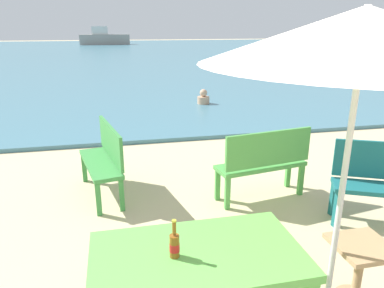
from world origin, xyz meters
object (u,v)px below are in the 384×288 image
boat_cargo_ship (104,38)px  beer_bottle_amber (174,244)px  bench_green_left (105,156)px  side_table_wood (360,264)px  bench_green_right (264,161)px  patio_umbrella (364,36)px  picnic_table_green (197,266)px  swimmer_person (203,98)px

boat_cargo_ship → beer_bottle_amber: bearing=-88.9°
beer_bottle_amber → bench_green_left: (-0.47, 2.66, -0.31)m
side_table_wood → bench_green_right: size_ratio=0.43×
beer_bottle_amber → patio_umbrella: bearing=4.9°
beer_bottle_amber → side_table_wood: beer_bottle_amber is taller
patio_umbrella → boat_cargo_ship: 42.81m
picnic_table_green → boat_cargo_ship: boat_cargo_ship is taller
picnic_table_green → bench_green_right: 2.45m
bench_green_right → boat_cargo_ship: 40.86m
patio_umbrella → bench_green_left: size_ratio=1.84×
patio_umbrella → swimmer_person: patio_umbrella is taller
side_table_wood → boat_cargo_ship: bearing=93.1°
side_table_wood → beer_bottle_amber: bearing=-174.6°
bench_green_right → beer_bottle_amber: bearing=-126.4°
beer_bottle_amber → bench_green_left: bearing=100.1°
patio_umbrella → bench_green_right: patio_umbrella is taller
picnic_table_green → swimmer_person: 8.06m
bench_green_left → bench_green_right: 2.07m
side_table_wood → swimmer_person: bearing=85.2°
bench_green_left → bench_green_right: same height
swimmer_person → bench_green_right: bearing=-96.6°
picnic_table_green → side_table_wood: bearing=5.3°
picnic_table_green → side_table_wood: size_ratio=2.59×
picnic_table_green → swimmer_person: bearing=75.5°
side_table_wood → bench_green_left: bearing=128.5°
patio_umbrella → side_table_wood: 1.79m
picnic_table_green → bench_green_right: size_ratio=1.13×
patio_umbrella → boat_cargo_ship: patio_umbrella is taller
swimmer_person → side_table_wood: bearing=-94.8°
beer_bottle_amber → boat_cargo_ship: boat_cargo_ship is taller
bench_green_left → picnic_table_green: bearing=-76.6°
beer_bottle_amber → boat_cargo_ship: 42.86m
picnic_table_green → bench_green_right: (1.36, 2.03, -0.11)m
beer_bottle_amber → patio_umbrella: size_ratio=0.12×
patio_umbrella → swimmer_person: (0.93, 7.71, -1.88)m
picnic_table_green → side_table_wood: picnic_table_green is taller
side_table_wood → boat_cargo_ship: boat_cargo_ship is taller
bench_green_right → boat_cargo_ship: size_ratio=0.22×
bench_green_right → swimmer_person: (0.66, 5.76, -0.30)m
patio_umbrella → swimmer_person: size_ratio=5.61×
beer_bottle_amber → bench_green_right: size_ratio=0.21×
picnic_table_green → bench_green_left: bearing=103.4°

